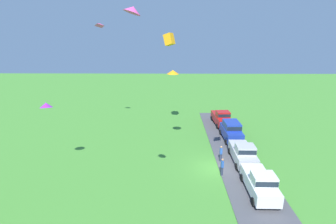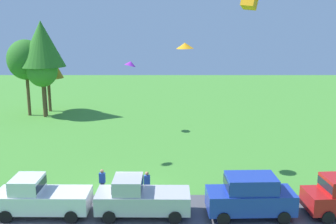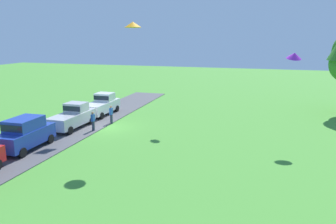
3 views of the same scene
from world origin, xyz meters
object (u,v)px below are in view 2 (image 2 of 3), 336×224
object	(u,v)px
person_watching_sky	(146,185)
kite_delta_low_drifter	(184,46)
car_pickup_mid_row	(38,197)
person_on_lawn	(101,183)
car_suv_by_flagpole	(249,194)
tree_right_of_center	(41,70)
tree_far_left	(24,60)
kite_delta_near_flag	(129,64)
car_pickup_far_end	(138,197)
tree_far_right	(46,63)
tree_lone_near	(40,44)

from	to	relation	value
person_watching_sky	kite_delta_low_drifter	distance (m)	9.58
car_pickup_mid_row	person_on_lawn	size ratio (longest dim) A/B	2.93
car_suv_by_flagpole	tree_right_of_center	distance (m)	30.39
person_on_lawn	car_suv_by_flagpole	bearing A→B (deg)	-17.55
person_watching_sky	tree_far_left	world-z (taller)	tree_far_left
person_watching_sky	kite_delta_near_flag	world-z (taller)	kite_delta_near_flag
car_pickup_far_end	tree_far_right	distance (m)	30.14
person_watching_sky	kite_delta_near_flag	bearing A→B (deg)	98.44
tree_right_of_center	tree_far_left	bearing A→B (deg)	157.52
car_pickup_mid_row	car_suv_by_flagpole	bearing A→B (deg)	-0.75
tree_right_of_center	kite_delta_low_drifter	world-z (taller)	kite_delta_low_drifter
person_on_lawn	tree_far_right	bearing A→B (deg)	112.93
tree_right_of_center	person_on_lawn	bearing A→B (deg)	-64.84
person_watching_sky	tree_right_of_center	distance (m)	25.50
tree_far_left	tree_lone_near	bearing A→B (deg)	-6.54
tree_lone_near	tree_right_of_center	bearing A→B (deg)	-85.60
car_pickup_far_end	kite_delta_low_drifter	distance (m)	10.73
car_suv_by_flagpole	person_on_lawn	xyz separation A→B (m)	(-8.32, 2.63, -0.42)
tree_far_right	tree_lone_near	distance (m)	3.42
tree_far_left	tree_far_right	size ratio (longest dim) A/B	1.13
car_pickup_far_end	tree_right_of_center	world-z (taller)	tree_right_of_center
car_pickup_mid_row	tree_right_of_center	world-z (taller)	tree_right_of_center
car_suv_by_flagpole	person_on_lawn	world-z (taller)	car_suv_by_flagpole
car_pickup_mid_row	tree_far_left	xyz separation A→B (m)	(-9.06, 24.61, 5.25)
tree_lone_near	kite_delta_near_flag	size ratio (longest dim) A/B	9.59
person_watching_sky	car_pickup_mid_row	bearing A→B (deg)	-159.56
tree_lone_near	car_suv_by_flagpole	bearing A→B (deg)	-53.19
tree_far_right	tree_far_left	bearing A→B (deg)	-126.93
car_pickup_mid_row	tree_far_left	world-z (taller)	tree_far_left
car_suv_by_flagpole	tree_far_left	world-z (taller)	tree_far_left
person_on_lawn	tree_far_right	distance (m)	26.94
car_suv_by_flagpole	tree_far_right	world-z (taller)	tree_far_right
car_pickup_far_end	tree_far_left	xyz separation A→B (m)	(-14.43, 24.65, 5.25)
tree_lone_near	car_pickup_far_end	bearing A→B (deg)	-62.98
car_pickup_far_end	tree_far_left	distance (m)	29.04
person_watching_sky	person_on_lawn	xyz separation A→B (m)	(-2.70, 0.37, 0.00)
person_watching_sky	tree_far_left	distance (m)	27.44
person_watching_sky	car_pickup_far_end	bearing A→B (deg)	-97.75
tree_lone_near	person_on_lawn	bearing A→B (deg)	-65.36
car_pickup_mid_row	tree_far_left	distance (m)	26.75
car_pickup_far_end	tree_far_right	xyz separation A→B (m)	(-12.73, 26.92, 4.69)
tree_right_of_center	car_suv_by_flagpole	bearing A→B (deg)	-52.56
kite_delta_low_drifter	tree_far_left	bearing A→B (deg)	134.13
tree_far_right	tree_right_of_center	world-z (taller)	tree_far_right
person_on_lawn	kite_delta_low_drifter	distance (m)	10.41
car_suv_by_flagpole	car_pickup_far_end	bearing A→B (deg)	178.95
person_watching_sky	tree_lone_near	distance (m)	26.67
kite_delta_near_flag	person_on_lawn	bearing A→B (deg)	-91.26
car_pickup_mid_row	kite_delta_near_flag	xyz separation A→B (m)	(3.30, 18.00, 5.46)
kite_delta_low_drifter	kite_delta_near_flag	bearing A→B (deg)	113.25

